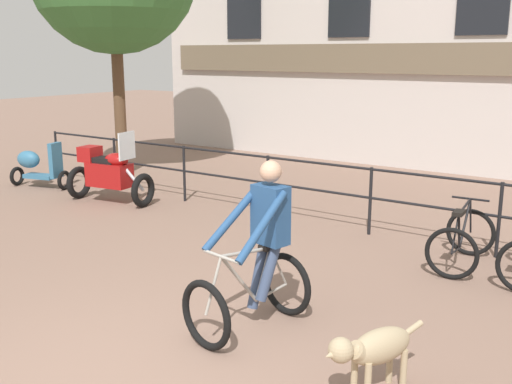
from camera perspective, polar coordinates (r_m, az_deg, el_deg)
ground_plane at (r=5.45m, az=-13.52°, el=-17.28°), size 60.00×60.00×0.00m
canal_railing at (r=9.23m, az=10.87°, el=0.24°), size 15.05×0.05×1.05m
cyclist_with_bike at (r=5.98m, az=0.21°, el=-6.03°), size 0.89×1.28×1.70m
dog at (r=5.03m, az=11.14°, el=-14.43°), size 0.51×0.99×0.60m
parked_motorcycle at (r=11.41m, az=-13.85°, el=1.78°), size 1.70×0.84×1.35m
parked_bicycle_near_lamp at (r=8.22m, az=18.99°, el=-4.38°), size 0.72×1.15×0.86m
parked_scooter at (r=13.15m, az=-20.08°, el=2.37°), size 1.34×0.71×0.96m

